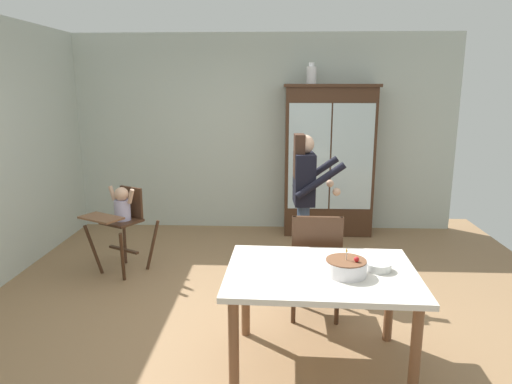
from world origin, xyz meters
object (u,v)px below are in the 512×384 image
object	(u,v)px
high_chair_with_toddler	(122,214)
adult_person	(305,189)
dining_table	(321,284)
ceramic_vase	(311,75)
serving_bowl	(378,266)
birthday_cake	(346,267)
dining_chair_far_side	(316,259)
china_cabinet	(329,160)

from	to	relation	value
high_chair_with_toddler	adult_person	xyz separation A→B (m)	(1.95, -0.10, 0.31)
dining_table	adult_person	bearing A→B (deg)	91.09
ceramic_vase	serving_bowl	bearing A→B (deg)	-85.06
birthday_cake	dining_chair_far_side	distance (m)	0.81
adult_person	birthday_cake	distance (m)	1.67
ceramic_vase	dining_chair_far_side	distance (m)	2.96
high_chair_with_toddler	birthday_cake	bearing A→B (deg)	-10.36
adult_person	serving_bowl	world-z (taller)	adult_person
china_cabinet	birthday_cake	bearing A→B (deg)	-93.98
dining_table	birthday_cake	bearing A→B (deg)	-22.44
dining_chair_far_side	birthday_cake	bearing A→B (deg)	101.10
high_chair_with_toddler	china_cabinet	bearing A→B (deg)	61.43
china_cabinet	adult_person	size ratio (longest dim) A/B	1.32
dining_chair_far_side	high_chair_with_toddler	bearing A→B (deg)	-25.14
birthday_cake	ceramic_vase	bearing A→B (deg)	90.61
adult_person	dining_chair_far_side	bearing A→B (deg)	-179.24
ceramic_vase	dining_table	xyz separation A→B (m)	(-0.12, -3.19, -1.50)
serving_bowl	birthday_cake	bearing A→B (deg)	-158.78
adult_person	birthday_cake	xyz separation A→B (m)	(0.19, -1.65, -0.17)
ceramic_vase	adult_person	world-z (taller)	ceramic_vase
ceramic_vase	adult_person	distance (m)	1.99
adult_person	high_chair_with_toddler	bearing A→B (deg)	84.50
china_cabinet	serving_bowl	bearing A→B (deg)	-89.77
adult_person	dining_chair_far_side	xyz separation A→B (m)	(0.05, -0.89, -0.41)
ceramic_vase	adult_person	xyz separation A→B (m)	(-0.15, -1.60, -1.17)
china_cabinet	serving_bowl	distance (m)	3.17
high_chair_with_toddler	serving_bowl	size ratio (longest dim) A/B	5.28
adult_person	birthday_cake	world-z (taller)	adult_person
dining_chair_far_side	dining_table	bearing A→B (deg)	89.14
ceramic_vase	birthday_cake	bearing A→B (deg)	-89.39
adult_person	serving_bowl	bearing A→B (deg)	-167.34
china_cabinet	adult_person	distance (m)	1.65
ceramic_vase	dining_table	distance (m)	3.53
adult_person	dining_table	xyz separation A→B (m)	(0.03, -1.59, -0.33)
ceramic_vase	dining_chair_far_side	world-z (taller)	ceramic_vase
dining_table	dining_chair_far_side	bearing A→B (deg)	88.09
serving_bowl	adult_person	bearing A→B (deg)	105.34
birthday_cake	high_chair_with_toddler	bearing A→B (deg)	140.67
dining_table	serving_bowl	distance (m)	0.42
ceramic_vase	china_cabinet	bearing A→B (deg)	-0.83
ceramic_vase	birthday_cake	distance (m)	3.53
birthday_cake	serving_bowl	xyz separation A→B (m)	(0.24, 0.09, -0.03)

